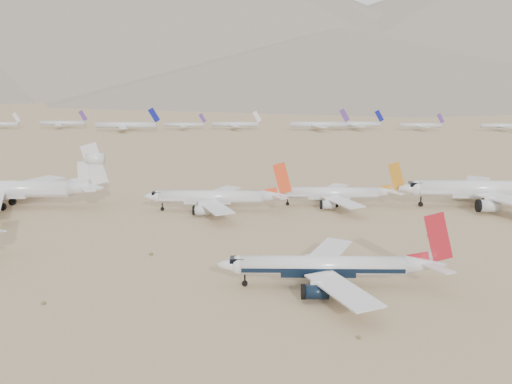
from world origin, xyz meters
TOP-DOWN VIEW (x-y plane):
  - ground at (0.00, 0.00)m, footprint 7000.00×7000.00m
  - main_airliner at (9.06, -5.25)m, footprint 43.11×42.11m
  - row2_navy_widebody at (67.53, 65.84)m, footprint 56.66×55.40m
  - row2_gold_tail at (18.74, 66.95)m, footprint 39.82×38.94m
  - row2_orange_tail at (-18.92, 58.71)m, footprint 42.67×41.74m
  - row2_white_trijet at (-83.69, 62.16)m, footprint 58.60×57.27m
  - distant_storage_row at (-41.69, 330.42)m, footprint 469.57×64.29m
  - mountain_range at (70.18, 1648.01)m, footprint 7354.00×3024.00m
  - desert_scrub at (8.61, -27.90)m, footprint 261.14×121.67m

SIDE VIEW (x-z plane):
  - ground at x=0.00m, z-range 0.00..0.00m
  - desert_scrub at x=8.61m, z-range -0.03..0.60m
  - row2_gold_tail at x=18.74m, z-range -3.12..11.05m
  - main_airliner at x=9.06m, z-range -3.42..11.79m
  - row2_orange_tail at x=-18.92m, z-range -3.34..11.88m
  - distant_storage_row at x=-41.69m, z-range -3.46..12.15m
  - row2_navy_widebody at x=67.53m, z-range -4.45..15.71m
  - row2_white_trijet at x=-83.69m, z-range -4.37..16.39m
  - mountain_range at x=70.18m, z-range -44.68..425.32m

